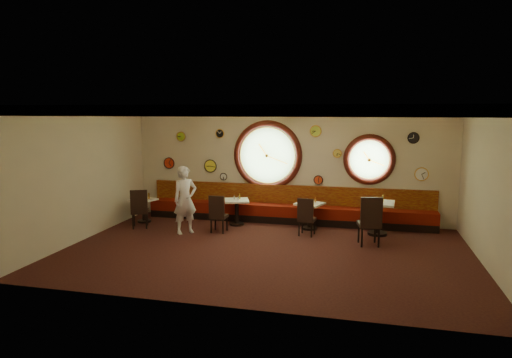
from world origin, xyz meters
The scene contains 50 objects.
floor centered at (0.00, 0.00, 0.00)m, with size 9.00×6.00×0.00m, color black.
ceiling centered at (0.00, 0.00, 3.20)m, with size 9.00×6.00×0.02m, color #AF9131.
wall_back centered at (0.00, 3.00, 1.60)m, with size 9.00×0.02×3.20m, color beige.
wall_front centered at (0.00, -3.00, 1.60)m, with size 9.00×0.02×3.20m, color beige.
wall_left centered at (-4.50, 0.00, 1.60)m, with size 0.02×6.00×3.20m, color beige.
wall_right centered at (4.50, 0.00, 1.60)m, with size 0.02×6.00×3.20m, color beige.
molding_back centered at (0.00, 2.95, 3.11)m, with size 9.00×0.10×0.18m, color #3B0F0A.
molding_front centered at (0.00, -2.95, 3.11)m, with size 9.00×0.10×0.18m, color #3B0F0A.
molding_left centered at (-4.45, 0.00, 3.11)m, with size 0.10×6.00×0.18m, color #3B0F0A.
molding_right centered at (4.45, 0.00, 3.11)m, with size 0.10×6.00×0.18m, color #3B0F0A.
banquette_base centered at (0.00, 2.72, 0.10)m, with size 8.00×0.55×0.20m, color black.
banquette_seat centered at (0.00, 2.72, 0.35)m, with size 8.00×0.55×0.30m, color #5D0F08.
banquette_back centered at (0.00, 2.94, 0.75)m, with size 8.00×0.10×0.55m, color #610C07.
porthole_left_glass centered at (-0.60, 3.00, 1.85)m, with size 1.66×1.66×0.02m, color #84B86E.
porthole_left_frame centered at (-0.60, 2.98, 1.85)m, with size 1.98×1.98×0.18m, color #3B0F0A.
porthole_left_ring centered at (-0.60, 2.95, 1.85)m, with size 1.61×1.61×0.03m, color gold.
porthole_right_glass centered at (2.20, 3.00, 1.80)m, with size 1.10×1.10×0.02m, color #84B86E.
porthole_right_frame centered at (2.20, 2.98, 1.80)m, with size 1.38×1.38×0.18m, color #3B0F0A.
porthole_right_ring centered at (2.20, 2.95, 1.80)m, with size 1.09×1.09×0.03m, color gold.
wall_clock_0 centered at (-2.00, 2.96, 2.45)m, with size 0.24×0.24×0.03m, color black.
wall_clock_1 centered at (-2.30, 2.96, 1.50)m, with size 0.36×0.36×0.03m, color yellow.
wall_clock_2 centered at (-3.20, 2.96, 2.35)m, with size 0.26×0.26×0.03m, color #8FBD25.
wall_clock_3 centered at (3.30, 2.96, 2.40)m, with size 0.28×0.28×0.03m, color black.
wall_clock_4 centered at (1.35, 2.96, 1.95)m, with size 0.22×0.22×0.03m, color #E7CD4D.
wall_clock_5 centered at (0.75, 2.96, 2.55)m, with size 0.30×0.30×0.03m, color #B8D943.
wall_clock_6 centered at (3.55, 2.96, 1.45)m, with size 0.34×0.34×0.03m, color white.
wall_clock_7 centered at (-1.90, 2.96, 1.20)m, with size 0.20×0.20×0.03m, color silver.
wall_clock_8 centered at (0.85, 2.96, 1.20)m, with size 0.24×0.24×0.03m, color #DF421A.
wall_clock_9 centered at (-3.60, 2.96, 1.55)m, with size 0.32×0.32×0.03m, color red.
table_a centered at (-3.90, 1.84, 0.42)m, with size 0.76×0.76×0.66m.
table_b centered at (-1.27, 2.12, 0.45)m, with size 0.82×0.82×0.71m.
table_c centered at (0.72, 2.15, 0.44)m, with size 0.83×0.83×0.70m.
table_d centered at (2.46, 2.00, 0.53)m, with size 0.83×0.83×0.85m.
chair_a centered at (-3.68, 1.17, 0.60)m, with size 0.58×0.58×0.65m.
chair_b centered at (-1.52, 1.24, 0.56)m, with size 0.42×0.42×0.60m.
chair_c centered at (0.72, 1.45, 0.55)m, with size 0.45×0.45×0.60m.
chair_d centered at (2.25, 0.94, 0.67)m, with size 0.58×0.58×0.73m.
condiment_a_salt centered at (-3.98, 1.84, 0.71)m, with size 0.04×0.04×0.11m, color #B7B8BC.
condiment_b_salt centered at (-1.35, 2.15, 0.76)m, with size 0.04×0.04×0.10m, color silver.
condiment_c_salt centered at (0.64, 2.22, 0.76)m, with size 0.04×0.04×0.11m, color silver.
condiment_d_salt centered at (2.38, 2.06, 0.90)m, with size 0.04×0.04×0.10m, color silver.
condiment_a_pepper centered at (-3.90, 1.76, 0.71)m, with size 0.04×0.04×0.11m, color silver.
condiment_b_pepper centered at (-1.21, 2.08, 0.76)m, with size 0.04×0.04×0.10m, color silver.
condiment_c_pepper centered at (0.78, 2.08, 0.75)m, with size 0.04×0.04×0.10m, color silver.
condiment_d_pepper centered at (2.43, 1.99, 0.90)m, with size 0.04×0.04×0.10m, color #BCBCC0.
condiment_a_bottle centered at (-3.77, 1.90, 0.74)m, with size 0.05×0.05×0.16m, color gold.
condiment_b_bottle centered at (-1.21, 2.21, 0.78)m, with size 0.05×0.05×0.15m, color gold.
condiment_c_bottle centered at (0.85, 2.26, 0.77)m, with size 0.04×0.04×0.14m, color gold.
condiment_d_bottle centered at (2.56, 2.07, 0.93)m, with size 0.05×0.05×0.16m, color gold.
waiter centered at (-2.32, 1.03, 0.86)m, with size 0.63×0.41×1.72m, color white.
Camera 1 is at (2.09, -9.59, 3.12)m, focal length 32.00 mm.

